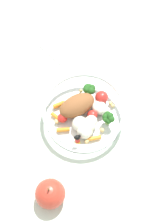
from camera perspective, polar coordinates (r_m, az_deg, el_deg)
The scene contains 4 objects.
ground_plane at distance 0.83m, azimuth 0.38°, elevation 0.24°, with size 2.40×2.40×0.00m, color silver.
food_container at distance 0.80m, azimuth 0.15°, elevation 0.00°, with size 0.20×0.20×0.06m.
loose_apple at distance 0.73m, azimuth -5.89°, elevation -13.95°, with size 0.07×0.07×0.08m.
folded_napkin at distance 0.95m, azimuth -3.71°, elevation 12.39°, with size 0.12×0.12×0.01m, color white.
Camera 1 is at (-0.21, -0.31, 0.74)m, focal length 52.60 mm.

